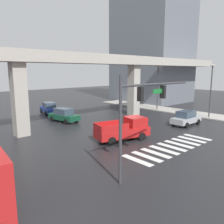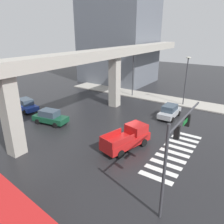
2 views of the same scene
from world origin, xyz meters
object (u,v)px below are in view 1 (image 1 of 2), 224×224
(sedan_silver, at_px, (186,118))
(traffic_signal_mast, at_px, (141,106))
(pickup_truck, at_px, (125,130))
(sedan_blue, at_px, (49,108))
(street_lamp_mid_block, at_px, (158,82))
(sedan_dark_green, at_px, (64,115))
(street_lamp_near_corner, at_px, (211,85))

(sedan_silver, bearing_deg, traffic_signal_mast, -159.81)
(pickup_truck, xyz_separation_m, sedan_blue, (0.88, 17.16, -0.14))
(pickup_truck, bearing_deg, street_lamp_mid_block, 27.58)
(sedan_dark_green, bearing_deg, traffic_signal_mast, -104.40)
(pickup_truck, height_order, sedan_blue, pickup_truck)
(pickup_truck, distance_m, street_lamp_near_corner, 16.11)
(sedan_silver, bearing_deg, street_lamp_near_corner, 0.03)
(traffic_signal_mast, bearing_deg, sedan_dark_green, 75.60)
(sedan_dark_green, height_order, traffic_signal_mast, traffic_signal_mast)
(sedan_dark_green, bearing_deg, pickup_truck, -88.48)
(sedan_blue, height_order, street_lamp_near_corner, street_lamp_near_corner)
(street_lamp_near_corner, bearing_deg, pickup_truck, 177.74)
(sedan_blue, bearing_deg, traffic_signal_mast, -103.29)
(sedan_silver, bearing_deg, sedan_blue, 116.45)
(sedan_silver, distance_m, sedan_blue, 19.86)
(pickup_truck, xyz_separation_m, sedan_dark_green, (-0.29, 10.76, -0.14))
(pickup_truck, xyz_separation_m, traffic_signal_mast, (-4.56, -5.88, 3.40))
(street_lamp_mid_block, bearing_deg, sedan_blue, 148.84)
(traffic_signal_mast, xyz_separation_m, street_lamp_near_corner, (20.25, 5.26, 0.17))
(traffic_signal_mast, height_order, street_lamp_mid_block, street_lamp_mid_block)
(street_lamp_near_corner, bearing_deg, sedan_silver, -179.97)
(pickup_truck, bearing_deg, street_lamp_near_corner, -2.26)
(sedan_blue, bearing_deg, street_lamp_mid_block, -31.16)
(sedan_dark_green, bearing_deg, street_lamp_mid_block, -9.10)
(pickup_truck, distance_m, sedan_blue, 17.18)
(sedan_dark_green, height_order, street_lamp_mid_block, street_lamp_mid_block)
(pickup_truck, xyz_separation_m, sedan_silver, (9.73, -0.62, -0.14))
(traffic_signal_mast, relative_size, street_lamp_mid_block, 0.90)
(pickup_truck, relative_size, sedan_dark_green, 1.19)
(traffic_signal_mast, bearing_deg, sedan_silver, 20.19)
(sedan_blue, xyz_separation_m, street_lamp_near_corner, (14.82, -17.78, 3.70))
(pickup_truck, xyz_separation_m, street_lamp_near_corner, (15.70, -0.62, 3.57))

